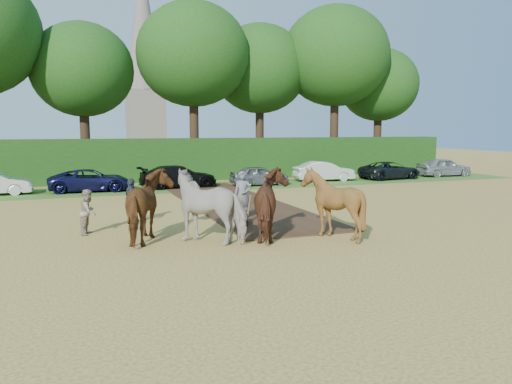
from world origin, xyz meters
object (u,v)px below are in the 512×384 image
object	(u,v)px
spectator_far	(132,201)
parked_cars	(224,175)
plough_team	(243,204)
church	(144,55)
spectator_near	(88,212)

from	to	relation	value
spectator_far	parked_cars	bearing A→B (deg)	-46.22
plough_team	parked_cars	distance (m)	15.69
parked_cars	church	bearing A→B (deg)	88.84
parked_cars	spectator_near	bearing A→B (deg)	-124.72
spectator_near	parked_cars	world-z (taller)	spectator_near
plough_team	church	xyz separation A→B (m)	(4.69, 56.05, 12.56)
spectator_near	spectator_far	xyz separation A→B (m)	(1.64, 1.40, 0.10)
spectator_far	plough_team	xyz separation A→B (m)	(3.22, -4.02, 0.28)
spectator_near	church	bearing A→B (deg)	12.67
spectator_near	parked_cars	xyz separation A→B (m)	(8.72, 12.58, -0.11)
parked_cars	plough_team	bearing A→B (deg)	-104.26
plough_team	parked_cars	xyz separation A→B (m)	(3.86, 15.20, -0.49)
plough_team	church	distance (m)	57.63
spectator_near	plough_team	world-z (taller)	plough_team
parked_cars	church	distance (m)	42.89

